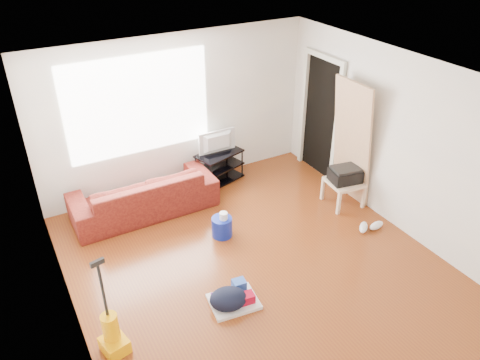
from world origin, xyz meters
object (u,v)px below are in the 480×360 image
sofa (146,211)px  tv_stand (219,166)px  side_table (344,184)px  backpack (228,306)px  bucket (222,235)px  vacuum (112,334)px  cleaning_tray (234,298)px

sofa → tv_stand: 1.47m
side_table → backpack: 2.84m
bucket → vacuum: 2.27m
sofa → side_table: bearing=155.0°
tv_stand → bucket: tv_stand is taller
tv_stand → side_table: bearing=-65.0°
backpack → bucket: bearing=84.0°
sofa → cleaning_tray: size_ratio=3.56×
sofa → backpack: sofa is taller
bucket → backpack: bearing=-114.3°
side_table → backpack: (-2.61, -1.08, -0.34)m
tv_stand → cleaning_tray: bearing=-129.6°
side_table → bucket: side_table is taller
side_table → backpack: size_ratio=1.25×
side_table → tv_stand: bearing=131.0°
backpack → vacuum: (-1.34, 0.05, 0.22)m
tv_stand → side_table: 2.09m
vacuum → tv_stand: bearing=32.9°
side_table → sofa: bearing=155.0°
side_table → vacuum: size_ratio=0.47×
bucket → cleaning_tray: bearing=-111.0°
bucket → backpack: 1.38m
backpack → vacuum: vacuum is taller
tv_stand → side_table: tv_stand is taller
tv_stand → cleaning_tray: tv_stand is taller
tv_stand → backpack: bearing=-131.1°
sofa → bucket: 1.35m
sofa → backpack: size_ratio=4.93×
tv_stand → vacuum: bearing=-150.9°
tv_stand → cleaning_tray: size_ratio=1.41×
bucket → sofa: bearing=123.8°
cleaning_tray → sofa: bearing=96.8°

